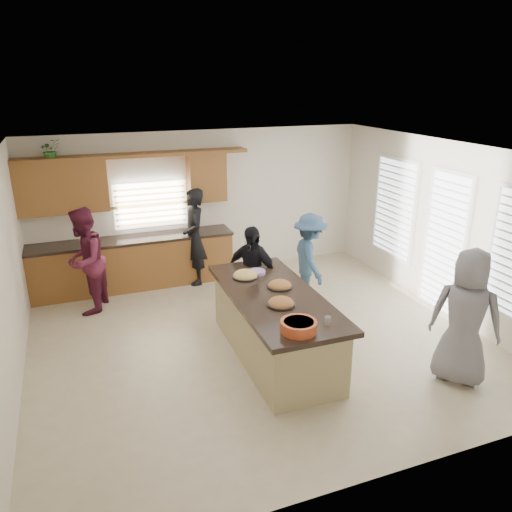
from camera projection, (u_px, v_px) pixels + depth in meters
name	position (u px, v px, depth m)	size (l,w,h in m)	color
floor	(258.00, 339.00, 7.52)	(6.50, 6.50, 0.00)	beige
room_shell	(258.00, 217.00, 6.87)	(6.52, 6.02, 2.81)	silver
back_cabinetry	(129.00, 240.00, 9.12)	(4.08, 0.66, 2.46)	brown
right_wall_glazing	(447.00, 234.00, 8.02)	(0.06, 4.00, 2.25)	white
island	(274.00, 327.00, 6.93)	(1.19, 2.72, 0.95)	tan
platter_front	(281.00, 303.00, 6.42)	(0.38, 0.38, 0.15)	black
platter_mid	(280.00, 286.00, 6.96)	(0.37, 0.37, 0.15)	black
platter_back	(245.00, 276.00, 7.31)	(0.40, 0.40, 0.16)	black
salad_bowl	(299.00, 326.00, 5.75)	(0.43, 0.43, 0.13)	#C84C24
clear_cup	(328.00, 321.00, 5.91)	(0.08, 0.08, 0.10)	white
plate_stack	(257.00, 272.00, 7.45)	(0.25, 0.25, 0.05)	#B28DCD
flower_vase	(251.00, 250.00, 7.82)	(0.14, 0.14, 0.41)	silver
potted_plant	(50.00, 150.00, 8.25)	(0.33, 0.28, 0.36)	#36772F
woman_left_back	(194.00, 237.00, 9.29)	(0.66, 0.44, 1.82)	black
woman_left_mid	(85.00, 261.00, 8.14)	(0.86, 0.67, 1.78)	maroon
woman_left_front	(252.00, 274.00, 7.90)	(0.92, 0.38, 1.57)	black
woman_right_back	(309.00, 258.00, 8.55)	(1.02, 0.58, 1.57)	#314E6C
woman_right_front	(466.00, 317.00, 6.23)	(0.88, 0.57, 1.79)	slate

